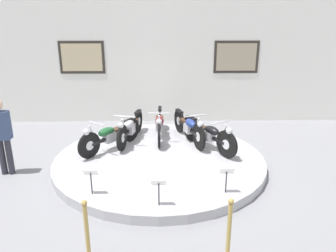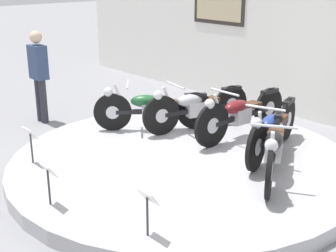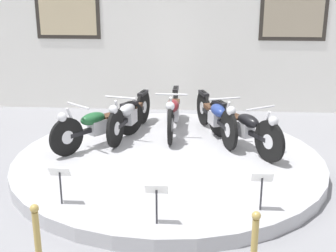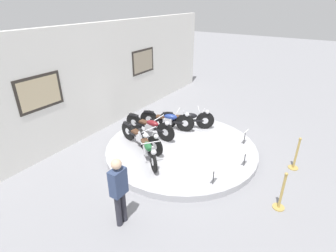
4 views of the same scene
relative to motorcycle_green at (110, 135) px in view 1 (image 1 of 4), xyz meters
The scene contains 14 objects.
ground_plane 1.40m from the motorcycle_green, 20.24° to the right, with size 60.00×60.00×0.00m, color gray.
display_platform 1.37m from the motorcycle_green, 20.24° to the right, with size 4.84×4.84×0.19m, color #ADADB2.
back_wall 3.47m from the motorcycle_green, 67.97° to the left, with size 14.00×0.22×3.78m.
motorcycle_green is the anchor object (origin of this frame).
motorcycle_silver 0.72m from the motorcycle_green, 51.74° to the left, with size 0.61×1.95×0.80m.
motorcycle_maroon 1.44m from the motorcycle_green, 33.15° to the left, with size 0.54×2.02×0.81m.
motorcycle_blue 2.05m from the motorcycle_green, 16.03° to the left, with size 0.72×1.93×0.81m.
motorcycle_black 2.40m from the motorcycle_green, ahead, with size 1.11×1.73×0.80m.
info_placard_front_left 2.11m from the motorcycle_green, 90.73° to the right, with size 0.26×0.11×0.51m.
info_placard_front_centre 2.79m from the motorcycle_green, 64.38° to the right, with size 0.26×0.11×0.51m.
info_placard_front_right 3.22m from the motorcycle_green, 40.83° to the right, with size 0.26×0.11×0.51m.
visitor_standing 2.32m from the motorcycle_green, 157.83° to the right, with size 0.36×0.22×1.67m.
stanchion_post_left_of_entry 3.72m from the motorcycle_green, 86.24° to the right, with size 0.28×0.28×1.02m.
stanchion_post_right_of_entry 4.29m from the motorcycle_green, 59.66° to the right, with size 0.28×0.28×1.02m.
Camera 1 is at (0.06, -7.00, 3.30)m, focal length 35.00 mm.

